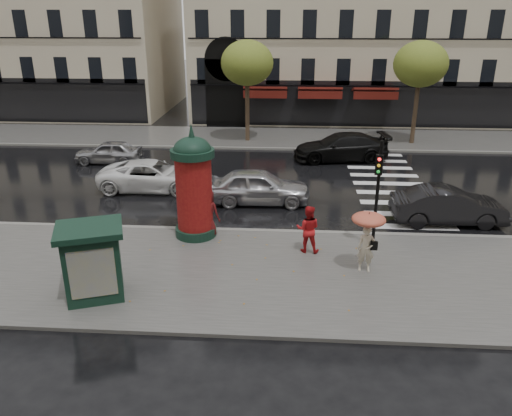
# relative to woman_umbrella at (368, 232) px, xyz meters

# --- Properties ---
(ground) EXTENTS (160.00, 160.00, 0.00)m
(ground) POSITION_rel_woman_umbrella_xyz_m (-3.45, 0.09, -1.52)
(ground) COLOR black
(ground) RESTS_ON ground
(near_sidewalk) EXTENTS (90.00, 7.00, 0.12)m
(near_sidewalk) POSITION_rel_woman_umbrella_xyz_m (-3.45, -0.41, -1.46)
(near_sidewalk) COLOR #474744
(near_sidewalk) RESTS_ON ground
(far_sidewalk) EXTENTS (90.00, 6.00, 0.12)m
(far_sidewalk) POSITION_rel_woman_umbrella_xyz_m (-3.45, 19.09, -1.46)
(far_sidewalk) COLOR #474744
(far_sidewalk) RESTS_ON ground
(near_kerb) EXTENTS (90.00, 0.25, 0.14)m
(near_kerb) POSITION_rel_woman_umbrella_xyz_m (-3.45, 3.09, -1.45)
(near_kerb) COLOR slate
(near_kerb) RESTS_ON ground
(far_kerb) EXTENTS (90.00, 0.25, 0.14)m
(far_kerb) POSITION_rel_woman_umbrella_xyz_m (-3.45, 16.09, -1.45)
(far_kerb) COLOR slate
(far_kerb) RESTS_ON ground
(zebra_crossing) EXTENTS (3.60, 11.75, 0.01)m
(zebra_crossing) POSITION_rel_woman_umbrella_xyz_m (2.55, 9.69, -1.52)
(zebra_crossing) COLOR silver
(zebra_crossing) RESTS_ON ground
(tree_far_left) EXTENTS (3.40, 3.40, 6.64)m
(tree_far_left) POSITION_rel_woman_umbrella_xyz_m (-5.45, 18.09, 3.64)
(tree_far_left) COLOR #38281C
(tree_far_left) RESTS_ON ground
(tree_far_right) EXTENTS (3.40, 3.40, 6.64)m
(tree_far_right) POSITION_rel_woman_umbrella_xyz_m (5.55, 18.09, 3.64)
(tree_far_right) COLOR #38281C
(tree_far_right) RESTS_ON ground
(woman_umbrella) EXTENTS (1.11, 1.11, 2.13)m
(woman_umbrella) POSITION_rel_woman_umbrella_xyz_m (0.00, 0.00, 0.00)
(woman_umbrella) COLOR beige
(woman_umbrella) RESTS_ON near_sidewalk
(woman_red) EXTENTS (0.93, 0.76, 1.76)m
(woman_red) POSITION_rel_woman_umbrella_xyz_m (-1.89, 1.33, -0.53)
(woman_red) COLOR red
(woman_red) RESTS_ON near_sidewalk
(man_burgundy) EXTENTS (1.07, 0.88, 1.89)m
(man_burgundy) POSITION_rel_woman_umbrella_xyz_m (-5.69, 2.49, -0.46)
(man_burgundy) COLOR #541011
(man_burgundy) RESTS_ON near_sidewalk
(morris_column) EXTENTS (1.64, 1.64, 4.40)m
(morris_column) POSITION_rel_woman_umbrella_xyz_m (-6.19, 2.49, 0.70)
(morris_column) COLOR black
(morris_column) RESTS_ON near_sidewalk
(traffic_light) EXTENTS (0.29, 0.39, 4.02)m
(traffic_light) POSITION_rel_woman_umbrella_xyz_m (0.52, 1.82, 1.03)
(traffic_light) COLOR black
(traffic_light) RESTS_ON near_sidewalk
(newsstand) EXTENTS (2.34, 2.15, 2.30)m
(newsstand) POSITION_rel_woman_umbrella_xyz_m (-8.43, -2.17, -0.22)
(newsstand) COLOR black
(newsstand) RESTS_ON near_sidewalk
(car_silver) EXTENTS (4.76, 2.02, 1.61)m
(car_silver) POSITION_rel_woman_umbrella_xyz_m (-3.99, 6.47, -0.72)
(car_silver) COLOR #BBBBC0
(car_silver) RESTS_ON ground
(car_darkgrey) EXTENTS (4.66, 1.74, 1.52)m
(car_darkgrey) POSITION_rel_woman_umbrella_xyz_m (4.02, 4.64, -0.76)
(car_darkgrey) COLOR black
(car_darkgrey) RESTS_ON ground
(car_white) EXTENTS (5.26, 2.46, 1.45)m
(car_white) POSITION_rel_woman_umbrella_xyz_m (-9.32, 7.97, -0.80)
(car_white) COLOR white
(car_white) RESTS_ON ground
(car_black) EXTENTS (5.81, 3.00, 1.61)m
(car_black) POSITION_rel_woman_umbrella_xyz_m (0.43, 13.95, -0.72)
(car_black) COLOR black
(car_black) RESTS_ON ground
(car_far_silver) EXTENTS (3.90, 1.70, 1.31)m
(car_far_silver) POSITION_rel_woman_umbrella_xyz_m (-13.12, 12.48, -0.87)
(car_far_silver) COLOR #9C9CA0
(car_far_silver) RESTS_ON ground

